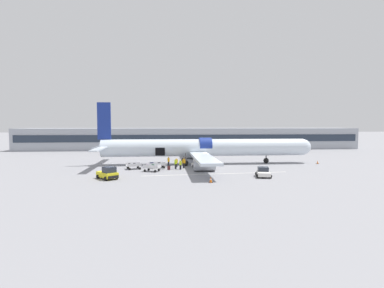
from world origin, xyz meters
TOP-DOWN VIEW (x-y plane):
  - ground_plane at (0.00, 0.00)m, footprint 500.00×500.00m
  - apron_marking_line at (-0.51, -8.04)m, footprint 22.08×1.96m
  - terminal_strip at (0.00, 40.04)m, footprint 100.37×13.02m
  - airplane at (-1.27, 3.41)m, footprint 41.10×35.55m
  - baggage_tug_lead at (-15.79, -10.87)m, footprint 3.29×3.55m
  - baggage_tug_mid at (-1.80, -1.25)m, footprint 3.45×2.83m
  - baggage_tug_rear at (5.59, -11.14)m, footprint 2.57×3.36m
  - baggage_cart_loading at (-9.33, -0.93)m, footprint 3.75×2.35m
  - baggage_cart_queued at (-13.21, -2.05)m, footprint 3.41×2.43m
  - baggage_cart_empty at (-10.10, -4.88)m, footprint 3.44×2.36m
  - ground_crew_loader_a at (-7.48, 1.22)m, footprint 0.47×0.57m
  - ground_crew_loader_b at (-6.09, -0.21)m, footprint 0.50×0.50m
  - ground_crew_driver at (-6.36, -2.48)m, footprint 0.53×0.57m
  - ground_crew_supervisor at (-4.97, -1.71)m, footprint 0.60×0.51m
  - ground_crew_helper at (-5.60, -3.23)m, footprint 0.43×0.56m
  - suitcase_on_tarmac_upright at (-7.50, -3.43)m, footprint 0.49×0.38m
  - safety_cone_nose at (20.42, 1.74)m, footprint 0.50×0.50m
  - safety_cone_engine_left at (-2.39, -14.61)m, footprint 0.51×0.51m
  - safety_cone_wingtip at (-0.39, -4.34)m, footprint 0.62×0.62m

SIDE VIEW (x-z plane):
  - ground_plane at x=0.00m, z-range 0.00..0.00m
  - apron_marking_line at x=-0.51m, z-range 0.00..0.01m
  - safety_cone_nose at x=20.42m, z-range -0.02..0.56m
  - suitcase_on_tarmac_upright at x=-7.50m, z-range -0.06..0.67m
  - safety_cone_wingtip at x=-0.39m, z-range -0.02..0.65m
  - safety_cone_engine_left at x=-2.39m, z-range -0.02..0.75m
  - baggage_cart_loading at x=-9.33m, z-range -0.03..0.96m
  - baggage_cart_queued at x=-13.21m, z-range -0.01..1.04m
  - baggage_cart_empty at x=-10.10m, z-range -0.03..1.14m
  - baggage_tug_mid at x=-1.80m, z-range -0.08..1.28m
  - baggage_tug_rear at x=5.59m, z-range -0.07..1.29m
  - baggage_tug_lead at x=-15.79m, z-range -0.11..1.59m
  - ground_crew_loader_b at x=-6.09m, z-range 0.04..1.58m
  - ground_crew_helper at x=-5.60m, z-range 0.04..1.65m
  - ground_crew_loader_a at x=-7.48m, z-range 0.04..1.68m
  - ground_crew_driver at x=-6.36m, z-range 0.04..1.77m
  - ground_crew_supervisor at x=-4.97m, z-range 0.05..1.79m
  - airplane at x=-1.27m, z-range -2.72..8.58m
  - terminal_strip at x=0.00m, z-range 0.00..6.27m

